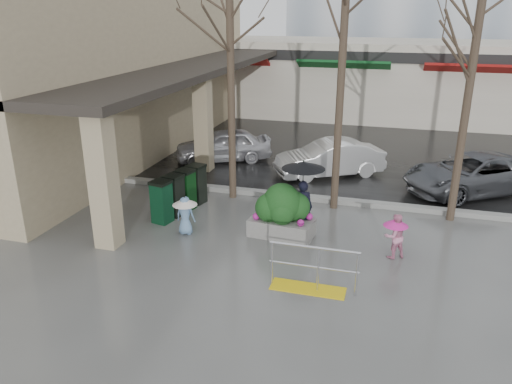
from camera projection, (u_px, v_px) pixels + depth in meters
The scene contains 20 objects.
ground at pixel (264, 256), 12.08m from camera, with size 120.00×120.00×0.00m, color #51514F.
street_asphalt at pixel (354, 101), 31.91m from camera, with size 120.00×36.00×0.01m, color black.
curb at pixel (297, 197), 15.66m from camera, with size 120.00×0.30×0.15m, color gray.
near_building at pixel (102, 51), 20.24m from camera, with size 6.00×18.00×8.00m, color tan.
canopy_slab at pixel (199, 63), 19.28m from camera, with size 2.80×18.00×0.25m, color #2D2823.
pillar_front at pixel (103, 180), 12.04m from camera, with size 0.55×0.55×3.50m, color tan.
pillar_back at pixel (203, 123), 17.89m from camera, with size 0.55×0.55×3.50m, color tan.
storefront_row at pixel (386, 79), 27.05m from camera, with size 34.00×6.74×4.00m.
handrail at pixel (311, 274), 10.52m from camera, with size 1.90×0.50×1.03m.
tree_west at pixel (230, 29), 14.08m from camera, with size 3.20×3.20×6.80m.
tree_midwest at pixel (344, 24), 13.20m from camera, with size 3.20×3.20×7.00m.
tree_mideast at pixel (476, 41), 12.47m from camera, with size 3.20×3.20×6.50m.
woman at pixel (303, 189), 12.85m from camera, with size 1.12×1.12×2.04m.
child_pink at pixel (395, 233), 11.82m from camera, with size 0.68×0.64×1.11m.
child_blue at pixel (185, 211), 13.07m from camera, with size 0.66×0.66×1.05m.
planter at pixel (282, 211), 12.93m from camera, with size 1.73×1.02×1.45m.
news_boxes at pixel (180, 192), 14.49m from camera, with size 0.94×2.23×1.21m.
car_a at pixel (223, 145), 19.38m from camera, with size 1.49×3.70×1.26m, color silver.
car_b at pixel (330, 158), 17.68m from camera, with size 1.33×3.82×1.26m, color white.
car_c at pixel (473, 174), 16.05m from camera, with size 2.09×4.53×1.26m, color #55575C.
Camera 1 is at (2.80, -10.42, 5.65)m, focal length 35.00 mm.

